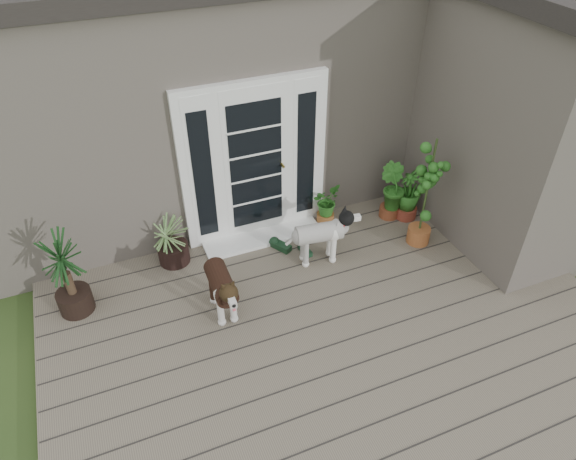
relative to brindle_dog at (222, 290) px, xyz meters
name	(u,v)px	position (x,y,z in m)	size (l,w,h in m)	color
deck	(344,344)	(1.07, -0.92, -0.39)	(6.20, 4.60, 0.12)	#6B5B4C
house_main	(221,75)	(1.07, 3.33, 1.10)	(7.40, 4.00, 3.10)	#665E54
house_wing	(520,131)	(3.97, 0.18, 1.10)	(1.60, 2.40, 3.10)	#665E54
door_unit	(255,162)	(0.87, 1.28, 0.74)	(1.90, 0.14, 2.15)	white
door_step	(263,237)	(0.87, 1.08, -0.31)	(1.60, 0.40, 0.05)	white
brindle_dog	(222,290)	(0.00, 0.00, 0.00)	(0.34, 0.79, 0.66)	#311B12
white_dog	(319,240)	(1.38, 0.40, -0.01)	(0.33, 0.78, 0.65)	silver
spider_plant	(172,240)	(-0.32, 1.08, 0.01)	(0.65, 0.65, 0.69)	#A2B36E
yucca	(66,275)	(-1.54, 0.67, 0.20)	(0.73, 0.73, 1.06)	#113314
herb_a	(326,209)	(1.81, 1.08, -0.09)	(0.38, 0.38, 0.48)	#1E5B1A
herb_b	(391,198)	(2.71, 0.89, -0.03)	(0.40, 0.40, 0.60)	#1F5B1A
herb_c	(408,198)	(2.92, 0.78, -0.02)	(0.40, 0.40, 0.62)	#2E661D
sapling	(427,192)	(2.77, 0.24, 0.46)	(0.47, 0.47, 1.59)	#285A19
clog_left	(280,245)	(1.02, 0.80, -0.28)	(0.16, 0.34, 0.10)	black
clog_right	(305,250)	(1.28, 0.60, -0.29)	(0.13, 0.28, 0.08)	#14321E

